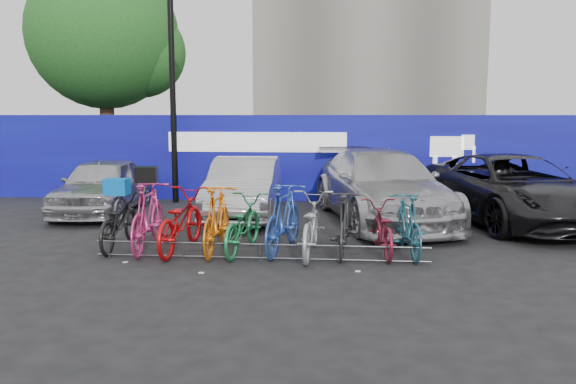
# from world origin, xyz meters

# --- Properties ---
(ground) EXTENTS (100.00, 100.00, 0.00)m
(ground) POSITION_xyz_m (0.00, 0.00, 0.00)
(ground) COLOR black
(ground) RESTS_ON ground
(hoarding) EXTENTS (22.00, 0.18, 2.40)m
(hoarding) POSITION_xyz_m (0.01, 6.00, 1.20)
(hoarding) COLOR #0F0983
(hoarding) RESTS_ON ground
(tree) EXTENTS (5.40, 5.20, 7.80)m
(tree) POSITION_xyz_m (-6.77, 10.06, 5.07)
(tree) COLOR #382314
(tree) RESTS_ON ground
(lamppost) EXTENTS (0.25, 0.50, 6.11)m
(lamppost) POSITION_xyz_m (-3.20, 5.40, 3.27)
(lamppost) COLOR black
(lamppost) RESTS_ON ground
(bike_rack) EXTENTS (5.60, 0.03, 0.30)m
(bike_rack) POSITION_xyz_m (-0.00, -0.60, 0.16)
(bike_rack) COLOR #595B60
(bike_rack) RESTS_ON ground
(car_0) EXTENTS (1.96, 4.16, 1.37)m
(car_0) POSITION_xyz_m (-4.47, 3.55, 0.69)
(car_0) COLOR #A7A7AC
(car_0) RESTS_ON ground
(car_1) EXTENTS (1.64, 4.30, 1.40)m
(car_1) POSITION_xyz_m (-0.92, 3.38, 0.70)
(car_1) COLOR #A5A6AA
(car_1) RESTS_ON ground
(car_2) EXTENTS (3.45, 5.91, 1.61)m
(car_2) POSITION_xyz_m (2.27, 3.16, 0.80)
(car_2) COLOR #ABABB0
(car_2) RESTS_ON ground
(car_3) EXTENTS (3.74, 5.93, 1.53)m
(car_3) POSITION_xyz_m (5.16, 3.21, 0.76)
(car_3) COLOR black
(car_3) RESTS_ON ground
(bike_0) EXTENTS (0.73, 1.89, 0.98)m
(bike_0) POSITION_xyz_m (-2.69, 0.08, 0.49)
(bike_0) COLOR black
(bike_0) RESTS_ON ground
(bike_1) EXTENTS (0.71, 2.08, 1.23)m
(bike_1) POSITION_xyz_m (-2.09, -0.04, 0.61)
(bike_1) COLOR #C52E73
(bike_1) RESTS_ON ground
(bike_2) EXTENTS (0.88, 2.14, 1.10)m
(bike_2) POSITION_xyz_m (-1.50, -0.06, 0.55)
(bike_2) COLOR #B6090C
(bike_2) RESTS_ON ground
(bike_3) EXTENTS (0.56, 1.96, 1.18)m
(bike_3) POSITION_xyz_m (-0.83, -0.10, 0.59)
(bike_3) COLOR orange
(bike_3) RESTS_ON ground
(bike_4) EXTENTS (0.91, 1.98, 1.00)m
(bike_4) POSITION_xyz_m (-0.39, -0.05, 0.50)
(bike_4) COLOR #1F7A44
(bike_4) RESTS_ON ground
(bike_5) EXTENTS (0.95, 2.09, 1.22)m
(bike_5) POSITION_xyz_m (0.33, 0.02, 0.61)
(bike_5) COLOR #24449E
(bike_5) RESTS_ON ground
(bike_6) EXTENTS (0.81, 2.06, 1.06)m
(bike_6) POSITION_xyz_m (0.81, -0.14, 0.53)
(bike_6) COLOR #96989C
(bike_6) RESTS_ON ground
(bike_7) EXTENTS (0.62, 1.83, 1.09)m
(bike_7) POSITION_xyz_m (1.39, -0.05, 0.54)
(bike_7) COLOR #28292B
(bike_7) RESTS_ON ground
(bike_8) EXTENTS (0.78, 1.80, 0.92)m
(bike_8) POSITION_xyz_m (2.04, 0.02, 0.46)
(bike_8) COLOR maroon
(bike_8) RESTS_ON ground
(bike_9) EXTENTS (0.72, 1.84, 1.08)m
(bike_9) POSITION_xyz_m (2.47, -0.03, 0.54)
(bike_9) COLOR #1F5769
(bike_9) RESTS_ON ground
(cargo_crate) EXTENTS (0.41, 0.31, 0.29)m
(cargo_crate) POSITION_xyz_m (-2.69, 0.08, 1.13)
(cargo_crate) COLOR blue
(cargo_crate) RESTS_ON bike_0
(cargo_topcase) EXTENTS (0.43, 0.40, 0.28)m
(cargo_topcase) POSITION_xyz_m (-2.09, -0.04, 1.37)
(cargo_topcase) COLOR black
(cargo_topcase) RESTS_ON bike_1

